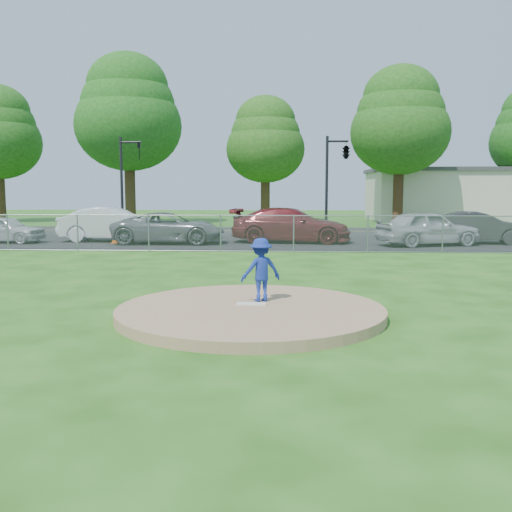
{
  "coord_description": "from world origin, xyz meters",
  "views": [
    {
      "loc": [
        0.72,
        -11.27,
        2.55
      ],
      "look_at": [
        0.0,
        2.0,
        1.0
      ],
      "focal_mm": 40.0,
      "sensor_mm": 36.0,
      "label": 1
    }
  ],
  "objects": [
    {
      "name": "traffic_signal_left",
      "position": [
        -8.76,
        22.0,
        3.36
      ],
      "size": [
        1.28,
        0.2,
        5.6
      ],
      "color": "black",
      "rests_on": "ground"
    },
    {
      "name": "traffic_cone",
      "position": [
        -7.47,
        15.44,
        0.33
      ],
      "size": [
        0.33,
        0.33,
        0.64
      ],
      "primitive_type": "cone",
      "color": "#DD5D0B",
      "rests_on": "parking_lot"
    },
    {
      "name": "parked_car_gray",
      "position": [
        -4.89,
        15.5,
        0.74
      ],
      "size": [
        5.32,
        2.52,
        1.47
      ],
      "primitive_type": "imported",
      "rotation": [
        0.0,
        0.0,
        1.59
      ],
      "color": "slate",
      "rests_on": "parking_lot"
    },
    {
      "name": "parking_lot",
      "position": [
        0.0,
        16.5,
        0.01
      ],
      "size": [
        50.0,
        8.0,
        0.01
      ],
      "primitive_type": "cube",
      "color": "black",
      "rests_on": "ground"
    },
    {
      "name": "pitcher",
      "position": [
        0.18,
        0.61,
        0.87
      ],
      "size": [
        0.99,
        0.79,
        1.34
      ],
      "primitive_type": "imported",
      "rotation": [
        0.0,
        0.0,
        3.54
      ],
      "color": "navy",
      "rests_on": "pitchers_mound"
    },
    {
      "name": "pitchers_mound",
      "position": [
        0.0,
        0.0,
        0.1
      ],
      "size": [
        5.4,
        5.4,
        0.2
      ],
      "primitive_type": "cylinder",
      "color": "#9A7554",
      "rests_on": "ground"
    },
    {
      "name": "ground",
      "position": [
        0.0,
        10.0,
        0.0
      ],
      "size": [
        120.0,
        120.0,
        0.0
      ],
      "primitive_type": "plane",
      "color": "#1D5111",
      "rests_on": "ground"
    },
    {
      "name": "chain_link_fence",
      "position": [
        0.0,
        12.0,
        0.75
      ],
      "size": [
        40.0,
        0.06,
        1.5
      ],
      "primitive_type": "cube",
      "color": "gray",
      "rests_on": "ground"
    },
    {
      "name": "street",
      "position": [
        0.0,
        24.0,
        0.0
      ],
      "size": [
        60.0,
        7.0,
        0.01
      ],
      "primitive_type": "cube",
      "color": "#232326",
      "rests_on": "ground"
    },
    {
      "name": "tree_right",
      "position": [
        9.0,
        32.0,
        7.65
      ],
      "size": [
        7.28,
        7.28,
        11.63
      ],
      "color": "#372014",
      "rests_on": "ground"
    },
    {
      "name": "parked_car_darkred",
      "position": [
        0.92,
        16.32,
        0.84
      ],
      "size": [
        5.93,
        2.83,
        1.67
      ],
      "primitive_type": "imported",
      "rotation": [
        0.0,
        0.0,
        1.48
      ],
      "color": "maroon",
      "rests_on": "parking_lot"
    },
    {
      "name": "tree_center",
      "position": [
        -1.0,
        34.0,
        6.47
      ],
      "size": [
        6.16,
        6.16,
        9.84
      ],
      "color": "#3C2716",
      "rests_on": "ground"
    },
    {
      "name": "parked_car_charcoal",
      "position": [
        9.82,
        16.33,
        0.76
      ],
      "size": [
        4.75,
        2.26,
        1.5
      ],
      "primitive_type": "imported",
      "rotation": [
        0.0,
        0.0,
        1.42
      ],
      "color": "#2A2A2D",
      "rests_on": "parking_lot"
    },
    {
      "name": "parked_car_silver",
      "position": [
        -12.87,
        15.44,
        0.66
      ],
      "size": [
        3.95,
        1.92,
        1.3
      ],
      "primitive_type": "imported",
      "rotation": [
        0.0,
        0.0,
        1.47
      ],
      "color": "silver",
      "rests_on": "parking_lot"
    },
    {
      "name": "tree_left",
      "position": [
        -11.0,
        31.0,
        8.24
      ],
      "size": [
        7.84,
        7.84,
        12.53
      ],
      "color": "#392814",
      "rests_on": "ground"
    },
    {
      "name": "traffic_signal_center",
      "position": [
        3.97,
        22.0,
        4.61
      ],
      "size": [
        1.42,
        2.48,
        5.6
      ],
      "color": "black",
      "rests_on": "ground"
    },
    {
      "name": "parked_car_white",
      "position": [
        -7.87,
        16.38,
        0.85
      ],
      "size": [
        5.11,
        1.82,
        1.68
      ],
      "primitive_type": "imported",
      "rotation": [
        0.0,
        0.0,
        1.56
      ],
      "color": "white",
      "rests_on": "parking_lot"
    },
    {
      "name": "pitching_rubber",
      "position": [
        0.0,
        0.2,
        0.22
      ],
      "size": [
        0.6,
        0.15,
        0.04
      ],
      "primitive_type": "cube",
      "color": "white",
      "rests_on": "pitchers_mound"
    },
    {
      "name": "parked_car_pearl",
      "position": [
        7.15,
        15.07,
        0.81
      ],
      "size": [
        5.02,
        3.17,
        1.59
      ],
      "primitive_type": "imported",
      "rotation": [
        0.0,
        0.0,
        1.87
      ],
      "color": "#B5B7BA",
      "rests_on": "parking_lot"
    },
    {
      "name": "commercial_building",
      "position": [
        16.0,
        38.0,
        2.16
      ],
      "size": [
        16.4,
        9.4,
        4.3
      ],
      "color": "beige",
      "rests_on": "ground"
    }
  ]
}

